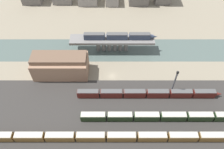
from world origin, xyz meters
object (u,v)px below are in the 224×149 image
(train_on_bridge, at_px, (120,36))
(signal_tower, at_px, (174,83))
(train_yard_near, at_px, (109,137))
(train_yard_mid, at_px, (163,117))
(train_yard_far, at_px, (148,94))
(warehouse_building, at_px, (60,65))

(train_on_bridge, distance_m, signal_tower, 39.81)
(train_yard_near, height_order, signal_tower, signal_tower)
(train_yard_near, xyz_separation_m, train_yard_mid, (23.69, 9.52, 0.01))
(train_on_bridge, relative_size, train_yard_far, 0.58)
(train_yard_near, relative_size, signal_tower, 6.69)
(train_yard_near, relative_size, train_yard_mid, 1.42)
(train_yard_mid, bearing_deg, signal_tower, 65.89)
(train_on_bridge, relative_size, signal_tower, 2.57)
(train_yard_near, height_order, warehouse_building, warehouse_building)
(train_on_bridge, distance_m, train_yard_far, 36.53)
(train_yard_mid, height_order, signal_tower, signal_tower)
(train_yard_near, distance_m, train_yard_mid, 25.53)
(train_on_bridge, distance_m, train_yard_mid, 49.79)
(train_yard_near, height_order, train_yard_mid, train_yard_mid)
(signal_tower, bearing_deg, train_yard_far, -170.20)
(train_yard_mid, height_order, train_yard_far, train_yard_far)
(train_yard_mid, height_order, warehouse_building, warehouse_building)
(train_on_bridge, distance_m, warehouse_building, 35.83)
(train_yard_far, distance_m, warehouse_building, 46.76)
(train_on_bridge, bearing_deg, warehouse_building, -149.95)
(warehouse_building, height_order, signal_tower, signal_tower)
(train_on_bridge, relative_size, train_yard_near, 0.38)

